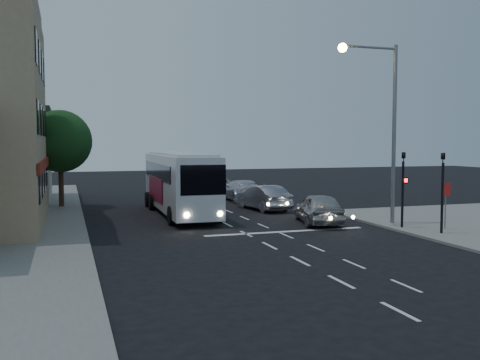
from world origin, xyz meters
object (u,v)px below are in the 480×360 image
object	(u,v)px
tour_bus	(179,181)
traffic_signal_main	(403,180)
regulatory_sign	(446,198)
streetlight	(383,113)
car_suv	(319,208)
car_sedan_b	(241,190)
car_sedan_a	(263,198)
traffic_signal_side	(443,183)
car_sedan_c	(213,185)
street_tree	(60,138)

from	to	relation	value
tour_bus	traffic_signal_main	distance (m)	12.85
regulatory_sign	streetlight	xyz separation A→B (m)	(-1.96, 2.44, 4.14)
car_suv	car_sedan_b	distance (m)	11.82
car_sedan_b	car_sedan_a	bearing A→B (deg)	86.00
car_sedan_a	car_sedan_b	xyz separation A→B (m)	(0.35, 5.50, -0.02)
traffic_signal_side	traffic_signal_main	bearing A→B (deg)	109.49
regulatory_sign	car_sedan_c	bearing A→B (deg)	103.97
car_sedan_b	car_sedan_c	size ratio (longest dim) A/B	1.04
tour_bus	regulatory_sign	size ratio (longest dim) A/B	5.40
tour_bus	street_tree	size ratio (longest dim) A/B	1.92
tour_bus	car_sedan_a	size ratio (longest dim) A/B	2.52
traffic_signal_main	streetlight	xyz separation A→B (m)	(-0.26, 1.42, 3.31)
regulatory_sign	streetlight	bearing A→B (deg)	128.75
car_sedan_c	traffic_signal_side	size ratio (longest dim) A/B	1.24
traffic_signal_main	car_sedan_a	bearing A→B (deg)	111.78
car_suv	car_sedan_b	size ratio (longest dim) A/B	0.90
car_sedan_a	street_tree	size ratio (longest dim) A/B	0.76
car_sedan_c	tour_bus	bearing A→B (deg)	55.43
traffic_signal_side	car_suv	bearing A→B (deg)	126.39
car_sedan_c	traffic_signal_side	world-z (taller)	traffic_signal_side
car_sedan_c	traffic_signal_main	xyz separation A→B (m)	(3.79, -21.05, 1.72)
car_sedan_a	street_tree	bearing A→B (deg)	-29.97
car_sedan_b	regulatory_sign	size ratio (longest dim) A/B	2.39
car_sedan_a	traffic_signal_main	xyz separation A→B (m)	(3.73, -9.34, 1.64)
car_suv	street_tree	world-z (taller)	street_tree
car_sedan_a	tour_bus	bearing A→B (deg)	-4.36
regulatory_sign	streetlight	world-z (taller)	streetlight
car_sedan_b	car_sedan_c	world-z (taller)	car_sedan_b
car_sedan_b	traffic_signal_side	world-z (taller)	traffic_signal_side
traffic_signal_main	street_tree	xyz separation A→B (m)	(-15.81, 14.25, 2.08)
tour_bus	traffic_signal_main	xyz separation A→B (m)	(9.15, -9.01, 0.46)
regulatory_sign	tour_bus	bearing A→B (deg)	137.27
car_sedan_c	traffic_signal_main	bearing A→B (deg)	89.61
car_suv	regulatory_sign	size ratio (longest dim) A/B	2.15
streetlight	traffic_signal_main	bearing A→B (deg)	-79.80
car_sedan_b	traffic_signal_side	bearing A→B (deg)	103.25
street_tree	traffic_signal_side	bearing A→B (deg)	-44.50
car_sedan_b	street_tree	xyz separation A→B (m)	(-12.42, -0.59, 3.73)
regulatory_sign	street_tree	bearing A→B (deg)	138.92
car_sedan_a	car_sedan_b	distance (m)	5.51
regulatory_sign	streetlight	distance (m)	5.18
traffic_signal_side	streetlight	size ratio (longest dim) A/B	0.46
car_suv	street_tree	size ratio (longest dim) A/B	0.76
car_sedan_b	streetlight	world-z (taller)	streetlight
regulatory_sign	car_sedan_a	bearing A→B (deg)	117.68
car_sedan_a	car_sedan_b	size ratio (longest dim) A/B	0.90
car_sedan_b	street_tree	bearing A→B (deg)	2.35
car_suv	car_sedan_a	bearing A→B (deg)	-69.93
tour_bus	car_sedan_c	distance (m)	13.25
traffic_signal_side	regulatory_sign	distance (m)	1.61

